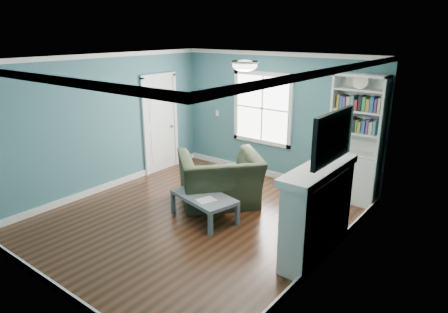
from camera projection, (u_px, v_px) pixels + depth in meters
The scene contains 13 objects.
floor at pixel (195, 218), 6.66m from camera, with size 5.00×5.00×0.00m, color black.
room_walls at pixel (193, 126), 6.18m from camera, with size 5.00×5.00×5.00m.
trim at pixel (193, 147), 6.29m from camera, with size 4.50×5.00×2.60m.
window at pixel (262, 108), 8.27m from camera, with size 1.40×0.06×1.50m.
bookshelf at pixel (354, 153), 7.08m from camera, with size 0.90×0.35×2.31m.
fireplace at pixel (318, 213), 5.41m from camera, with size 0.44×1.58×1.30m.
tv at pixel (333, 137), 5.01m from camera, with size 0.06×1.10×0.65m, color black.
door at pixel (160, 123), 8.69m from camera, with size 0.12×0.98×2.17m.
ceiling_fixture at pixel (245, 65), 5.44m from camera, with size 0.38×0.38×0.15m.
light_switch at pixel (217, 113), 9.05m from camera, with size 0.08×0.01×0.12m, color white.
recliner at pixel (220, 171), 7.08m from camera, with size 1.40×0.91×1.22m, color black.
coffee_table at pixel (204, 198), 6.57m from camera, with size 1.23×0.84×0.41m.
paper_sheet at pixel (206, 200), 6.38m from camera, with size 0.23×0.29×0.00m, color white.
Camera 1 is at (4.08, -4.47, 3.01)m, focal length 32.00 mm.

